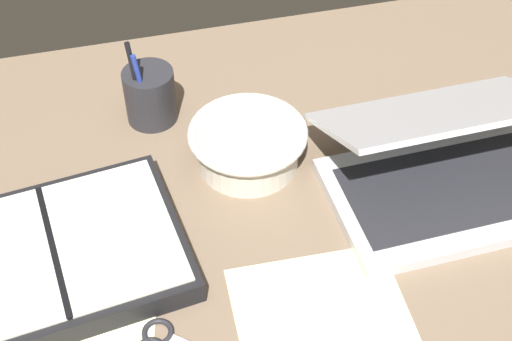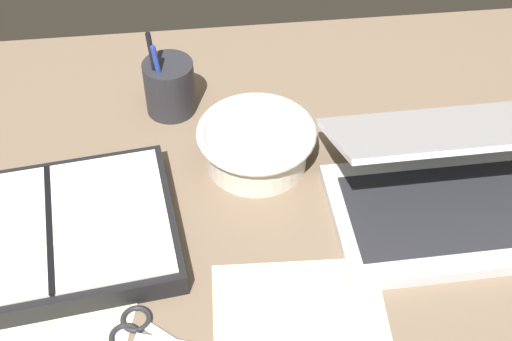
% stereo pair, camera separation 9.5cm
% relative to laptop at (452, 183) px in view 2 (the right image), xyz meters
% --- Properties ---
extents(desk_top, '(1.40, 1.00, 0.02)m').
position_rel_laptop_xyz_m(desk_top, '(-0.28, -0.02, -0.06)').
color(desk_top, '#75604C').
rests_on(desk_top, ground).
extents(laptop, '(0.33, 0.27, 0.17)m').
position_rel_laptop_xyz_m(laptop, '(0.00, 0.00, 0.00)').
color(laptop, silver).
rests_on(laptop, desk_top).
extents(bowl, '(0.17, 0.17, 0.07)m').
position_rel_laptop_xyz_m(bowl, '(-0.25, 0.12, -0.01)').
color(bowl, silver).
rests_on(bowl, desk_top).
extents(pen_cup, '(0.08, 0.08, 0.15)m').
position_rel_laptop_xyz_m(pen_cup, '(-0.38, 0.26, -0.00)').
color(pen_cup, '#28282D').
rests_on(pen_cup, desk_top).
extents(planner, '(0.35, 0.28, 0.04)m').
position_rel_laptop_xyz_m(planner, '(-0.54, -0.01, -0.03)').
color(planner, black).
rests_on(planner, desk_top).
extents(scissors, '(0.13, 0.10, 0.01)m').
position_rel_laptop_xyz_m(scissors, '(-0.42, -0.16, -0.04)').
color(scissors, '#B7B7BC').
rests_on(scissors, desk_top).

